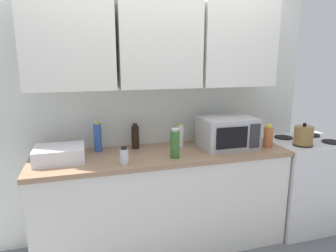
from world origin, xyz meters
name	(u,v)px	position (x,y,z in m)	size (l,w,h in m)	color
wall_back_with_cabinets	(156,73)	(0.00, -0.07, 1.57)	(3.08, 0.38, 2.60)	silver
counter_run	(163,200)	(0.00, -0.30, 0.45)	(2.21, 0.63, 0.90)	white
stove_range	(302,182)	(1.49, -0.32, 0.45)	(0.76, 0.64, 0.91)	silver
kettle	(304,135)	(1.32, -0.46, 1.00)	(0.17, 0.17, 0.21)	olive
microwave	(227,133)	(0.60, -0.32, 1.04)	(0.48, 0.37, 0.28)	#B7B7BC
dish_rack	(60,154)	(-0.85, -0.30, 0.96)	(0.38, 0.30, 0.12)	silver
bottle_white_jar	(180,136)	(0.20, -0.17, 1.00)	(0.06, 0.06, 0.21)	white
bottle_green_oil	(175,144)	(0.05, -0.47, 1.02)	(0.08, 0.08, 0.25)	#386B2D
bottle_clear_tall	(124,156)	(-0.37, -0.51, 0.97)	(0.06, 0.06, 0.14)	silver
bottle_soy_dark	(135,137)	(-0.21, -0.11, 1.01)	(0.07, 0.07, 0.23)	black
bottle_spice_jar	(268,137)	(0.97, -0.42, 1.00)	(0.08, 0.08, 0.21)	#BC6638
bottle_blue_cleaner	(98,137)	(-0.54, -0.11, 1.03)	(0.07, 0.07, 0.26)	#2D56B7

